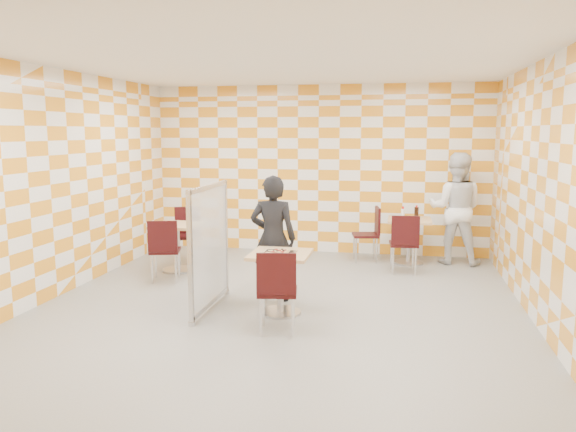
% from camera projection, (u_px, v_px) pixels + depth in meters
% --- Properties ---
extents(room_shell, '(7.00, 7.00, 7.00)m').
position_uv_depth(room_shell, '(286.00, 185.00, 7.21)').
color(room_shell, gray).
rests_on(room_shell, ground).
extents(main_table, '(0.70, 0.70, 0.75)m').
position_uv_depth(main_table, '(280.00, 272.00, 6.71)').
color(main_table, tan).
rests_on(main_table, ground).
extents(second_table, '(0.70, 0.70, 0.75)m').
position_uv_depth(second_table, '(409.00, 233.00, 9.30)').
color(second_table, tan).
rests_on(second_table, ground).
extents(empty_table, '(0.70, 0.70, 0.75)m').
position_uv_depth(empty_table, '(177.00, 239.00, 8.80)').
color(empty_table, tan).
rests_on(empty_table, ground).
extents(chair_main_front, '(0.48, 0.49, 0.92)m').
position_uv_depth(chair_main_front, '(277.00, 286.00, 6.01)').
color(chair_main_front, black).
rests_on(chair_main_front, ground).
extents(chair_second_front, '(0.46, 0.47, 0.92)m').
position_uv_depth(chair_second_front, '(404.00, 239.00, 8.60)').
color(chair_second_front, black).
rests_on(chair_second_front, ground).
extents(chair_second_side, '(0.50, 0.49, 0.92)m').
position_uv_depth(chair_second_side, '(371.00, 230.00, 9.44)').
color(chair_second_side, black).
rests_on(chair_second_side, ground).
extents(chair_empty_near, '(0.52, 0.53, 0.92)m').
position_uv_depth(chair_empty_near, '(164.00, 246.00, 8.12)').
color(chair_empty_near, black).
rests_on(chair_empty_near, ground).
extents(chair_empty_far, '(0.54, 0.54, 0.92)m').
position_uv_depth(chair_empty_far, '(187.00, 230.00, 9.40)').
color(chair_empty_far, black).
rests_on(chair_empty_far, ground).
extents(partition, '(0.08, 1.38, 1.55)m').
position_uv_depth(partition, '(209.00, 246.00, 6.86)').
color(partition, white).
rests_on(partition, ground).
extents(man_dark, '(0.61, 0.42, 1.63)m').
position_uv_depth(man_dark, '(273.00, 238.00, 7.24)').
color(man_dark, black).
rests_on(man_dark, ground).
extents(man_white, '(0.99, 0.83, 1.84)m').
position_uv_depth(man_white, '(456.00, 208.00, 9.27)').
color(man_white, white).
rests_on(man_white, ground).
extents(pizza_on_foil, '(0.40, 0.40, 0.04)m').
position_uv_depth(pizza_on_foil, '(280.00, 252.00, 6.66)').
color(pizza_on_foil, silver).
rests_on(pizza_on_foil, main_table).
extents(sport_bottle, '(0.06, 0.06, 0.20)m').
position_uv_depth(sport_bottle, '(403.00, 213.00, 9.32)').
color(sport_bottle, white).
rests_on(sport_bottle, second_table).
extents(soda_bottle, '(0.07, 0.07, 0.23)m').
position_uv_depth(soda_bottle, '(416.00, 213.00, 9.22)').
color(soda_bottle, black).
rests_on(soda_bottle, second_table).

